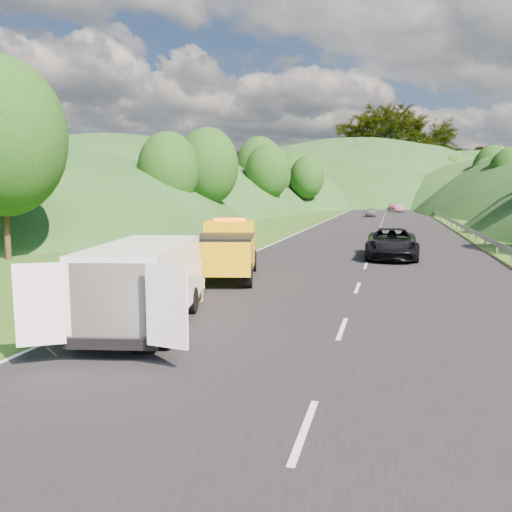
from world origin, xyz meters
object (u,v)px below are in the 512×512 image
(tow_truck, at_px, (228,250))
(passing_suv, at_px, (391,258))
(worker, at_px, (153,350))
(white_van, at_px, (146,281))
(woman, at_px, (179,303))
(suitcase, at_px, (125,291))
(spare_tire, at_px, (144,352))
(child, at_px, (199,302))

(tow_truck, xyz_separation_m, passing_suv, (6.72, 8.58, -1.24))
(tow_truck, bearing_deg, worker, -95.03)
(white_van, relative_size, woman, 4.30)
(tow_truck, distance_m, passing_suv, 10.97)
(passing_suv, bearing_deg, suitcase, -123.46)
(woman, relative_size, spare_tire, 2.65)
(tow_truck, distance_m, worker, 9.86)
(white_van, distance_m, passing_suv, 17.80)
(spare_tire, bearing_deg, woman, 104.79)
(woman, relative_size, child, 1.46)
(suitcase, bearing_deg, passing_suv, 57.00)
(child, distance_m, passing_suv, 14.59)
(spare_tire, xyz_separation_m, passing_suv, (5.49, 18.43, 0.00))
(woman, bearing_deg, worker, -148.89)
(passing_suv, bearing_deg, worker, -106.77)
(white_van, bearing_deg, passing_suv, 56.66)
(tow_truck, relative_size, worker, 3.20)
(suitcase, bearing_deg, tow_truck, 67.32)
(white_van, xyz_separation_m, woman, (-0.40, 3.03, -1.32))
(worker, bearing_deg, passing_suv, 83.60)
(white_van, bearing_deg, woman, 85.29)
(worker, bearing_deg, white_van, 131.47)
(worker, height_order, suitcase, worker)
(spare_tire, bearing_deg, passing_suv, 73.40)
(child, bearing_deg, woman, -100.41)
(tow_truck, distance_m, white_van, 7.99)
(child, bearing_deg, suitcase, -120.76)
(woman, xyz_separation_m, spare_tire, (1.29, -4.90, 0.00))
(tow_truck, relative_size, child, 5.60)
(child, xyz_separation_m, spare_tire, (0.70, -5.21, 0.00))
(suitcase, bearing_deg, woman, 0.45)
(white_van, bearing_deg, suitcase, 116.35)
(white_van, height_order, passing_suv, white_van)
(suitcase, height_order, passing_suv, passing_suv)
(woman, distance_m, passing_suv, 15.13)
(worker, bearing_deg, child, 109.46)
(suitcase, xyz_separation_m, passing_suv, (8.80, 13.54, -0.32))
(white_van, height_order, suitcase, white_van)
(woman, distance_m, spare_tire, 5.07)
(child, bearing_deg, worker, -28.35)
(white_van, bearing_deg, spare_tire, -76.73)
(white_van, xyz_separation_m, suitcase, (-2.41, 3.02, -1.00))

